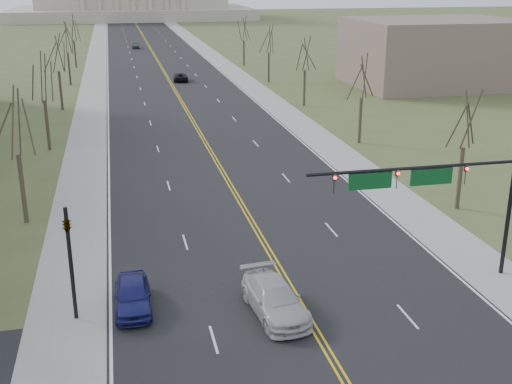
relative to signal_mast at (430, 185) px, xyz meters
name	(u,v)px	position (x,y,z in m)	size (l,w,h in m)	color
road	(159,64)	(-7.45, 96.50, -5.76)	(20.00, 380.00, 0.01)	black
cross_road	(341,375)	(-7.45, -7.50, -5.76)	(120.00, 14.00, 0.01)	black
sidewalk_left	(96,66)	(-19.45, 96.50, -5.75)	(4.00, 380.00, 0.03)	gray
sidewalk_right	(221,62)	(4.55, 96.50, -5.75)	(4.00, 380.00, 0.03)	gray
center_line	(159,64)	(-7.45, 96.50, -5.75)	(0.42, 380.00, 0.01)	gold
edge_line_left	(108,65)	(-17.25, 96.50, -5.75)	(0.15, 380.00, 0.01)	silver
edge_line_right	(210,62)	(2.35, 96.50, -5.75)	(0.15, 380.00, 0.01)	silver
signal_mast	(430,185)	(0.00, 0.00, 0.00)	(12.12, 0.44, 7.20)	black
signal_left	(70,251)	(-18.95, 0.00, -2.05)	(0.32, 0.36, 6.00)	black
tree_r_0	(466,122)	(8.05, 10.50, 0.79)	(3.74, 3.74, 8.50)	#362D20
tree_l_0	(15,126)	(-22.95, 14.50, 1.18)	(3.96, 3.96, 9.00)	#362D20
tree_r_1	(362,79)	(8.05, 30.50, 0.79)	(3.74, 3.74, 8.50)	#362D20
tree_l_1	(42,80)	(-22.95, 34.50, 1.18)	(3.96, 3.96, 9.00)	#362D20
tree_r_2	(305,56)	(8.05, 50.50, 0.79)	(3.74, 3.74, 8.50)	#362D20
tree_l_2	(57,55)	(-22.95, 54.50, 1.18)	(3.96, 3.96, 9.00)	#362D20
tree_r_3	(269,41)	(8.05, 70.50, 0.79)	(3.74, 3.74, 8.50)	#362D20
tree_l_3	(67,40)	(-22.95, 74.50, 1.18)	(3.96, 3.96, 9.00)	#362D20
tree_r_4	(244,30)	(8.05, 90.50, 0.79)	(3.74, 3.74, 8.50)	#362D20
tree_l_4	(73,29)	(-22.95, 94.50, 1.18)	(3.96, 3.96, 9.00)	#362D20
bldg_right_mass	(435,52)	(32.55, 62.50, -0.76)	(25.00, 20.00, 10.00)	#785F55
car_sb_inner_second	(275,299)	(-8.99, -1.72, -4.92)	(2.33, 5.73, 1.66)	#B3B3B3
car_sb_outer_second	(133,295)	(-16.07, 0.34, -4.96)	(1.87, 4.65, 1.59)	navy
car_far_nb	(181,77)	(-5.65, 74.68, -5.08)	(2.23, 4.84, 1.35)	black
car_far_sb	(135,45)	(-10.81, 124.87, -5.02)	(1.72, 4.28, 1.46)	#515359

